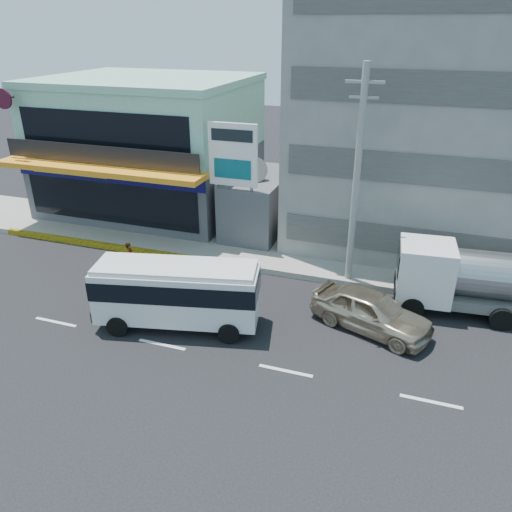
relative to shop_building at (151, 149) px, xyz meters
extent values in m
plane|color=black|center=(8.00, -13.95, -4.00)|extent=(120.00, 120.00, 0.00)
cube|color=gray|center=(13.00, -4.45, -3.85)|extent=(70.00, 5.00, 0.30)
cube|color=#424246|center=(0.00, 0.05, -2.00)|extent=(12.00, 10.00, 4.00)
cube|color=#94D2B7|center=(0.00, 0.05, 2.00)|extent=(12.00, 10.00, 4.00)
cube|color=orange|center=(0.00, -5.75, 0.15)|extent=(12.40, 1.80, 0.30)
cube|color=#0D0C56|center=(0.00, -5.00, -0.40)|extent=(12.00, 0.12, 0.80)
cube|color=black|center=(0.00, -4.97, -1.90)|extent=(11.00, 0.06, 2.60)
cube|color=gray|center=(18.00, 1.05, 3.00)|extent=(16.00, 12.00, 14.00)
cube|color=#424246|center=(8.00, -1.95, -2.25)|extent=(3.00, 6.00, 3.50)
cylinder|color=slate|center=(8.00, -2.95, -0.42)|extent=(1.50, 1.50, 0.15)
cylinder|color=gray|center=(6.50, -4.75, -0.75)|extent=(0.16, 0.16, 6.50)
cylinder|color=gray|center=(8.50, -4.75, -0.75)|extent=(0.16, 0.16, 6.50)
cube|color=white|center=(7.50, -4.75, 1.30)|extent=(2.60, 0.18, 3.20)
cylinder|color=#999993|center=(14.00, -6.55, 1.00)|extent=(0.30, 0.30, 10.00)
cube|color=#999993|center=(14.00, -6.55, 5.20)|extent=(1.60, 0.12, 0.12)
cube|color=#999993|center=(14.00, -6.55, 4.60)|extent=(1.20, 0.10, 0.10)
cube|color=silver|center=(8.00, -12.45, -2.50)|extent=(6.82, 3.43, 2.15)
cube|color=black|center=(8.00, -12.45, -2.08)|extent=(6.88, 3.49, 0.79)
cube|color=silver|center=(8.00, -12.45, -1.34)|extent=(6.60, 3.21, 0.19)
cylinder|color=black|center=(6.04, -13.94, -3.58)|extent=(0.88, 0.44, 0.84)
cylinder|color=black|center=(5.59, -11.93, -3.58)|extent=(0.88, 0.44, 0.84)
cylinder|color=black|center=(10.41, -12.96, -3.58)|extent=(0.88, 0.44, 0.84)
cylinder|color=black|center=(9.96, -10.95, -3.58)|extent=(0.88, 0.44, 0.84)
imported|color=#C0AF93|center=(15.50, -10.19, -3.15)|extent=(5.34, 3.62, 1.69)
cube|color=silver|center=(17.37, -7.66, -2.26)|extent=(2.43, 2.43, 2.45)
cube|color=#595956|center=(20.00, -7.46, -3.24)|extent=(7.67, 2.65, 0.47)
cylinder|color=black|center=(17.08, -8.77, -3.53)|extent=(0.96, 0.36, 0.94)
cylinder|color=black|center=(16.91, -6.61, -3.53)|extent=(0.96, 0.36, 0.94)
cylinder|color=black|center=(20.55, -8.50, -3.53)|extent=(0.96, 0.36, 0.94)
cylinder|color=black|center=(20.38, -6.34, -3.53)|extent=(0.96, 0.36, 0.94)
imported|color=#5A100C|center=(4.00, -9.53, -3.60)|extent=(1.60, 0.90, 0.80)
imported|color=#66594C|center=(4.00, -9.53, -2.78)|extent=(0.47, 0.60, 1.46)
camera|label=1|loc=(16.67, -28.00, 7.39)|focal=35.00mm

